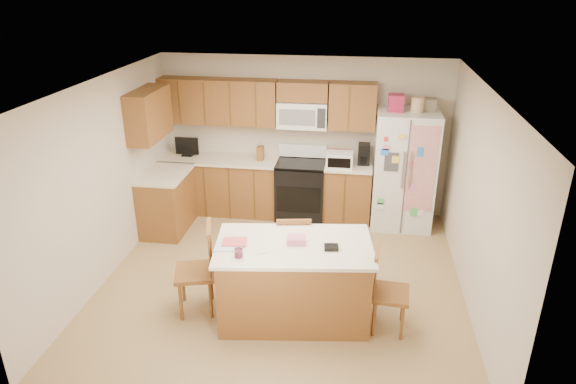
% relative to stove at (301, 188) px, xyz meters
% --- Properties ---
extents(ground, '(4.50, 4.50, 0.00)m').
position_rel_stove_xyz_m(ground, '(0.00, -1.94, -0.47)').
color(ground, '#A17F4E').
rests_on(ground, ground).
extents(room_shell, '(4.60, 4.60, 2.52)m').
position_rel_stove_xyz_m(room_shell, '(0.00, -1.94, 0.97)').
color(room_shell, beige).
rests_on(room_shell, ground).
extents(cabinetry, '(3.36, 1.56, 2.15)m').
position_rel_stove_xyz_m(cabinetry, '(-0.98, -0.15, 0.44)').
color(cabinetry, brown).
rests_on(cabinetry, ground).
extents(stove, '(0.76, 0.65, 1.13)m').
position_rel_stove_xyz_m(stove, '(0.00, 0.00, 0.00)').
color(stove, black).
rests_on(stove, ground).
extents(refrigerator, '(0.90, 0.79, 2.04)m').
position_rel_stove_xyz_m(refrigerator, '(1.57, -0.06, 0.45)').
color(refrigerator, white).
rests_on(refrigerator, ground).
extents(island, '(1.81, 1.19, 1.02)m').
position_rel_stove_xyz_m(island, '(0.24, -2.64, -0.00)').
color(island, brown).
rests_on(island, ground).
extents(windsor_chair_left, '(0.55, 0.57, 1.08)m').
position_rel_stove_xyz_m(windsor_chair_left, '(-0.86, -2.68, 0.04)').
color(windsor_chair_left, brown).
rests_on(windsor_chair_left, ground).
extents(windsor_chair_back, '(0.49, 0.47, 0.99)m').
position_rel_stove_xyz_m(windsor_chair_back, '(0.15, -2.03, -0.00)').
color(windsor_chair_back, brown).
rests_on(windsor_chair_back, ground).
extents(windsor_chair_right, '(0.43, 0.45, 0.98)m').
position_rel_stove_xyz_m(windsor_chair_right, '(1.28, -2.72, -0.01)').
color(windsor_chair_right, brown).
rests_on(windsor_chair_right, ground).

